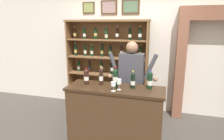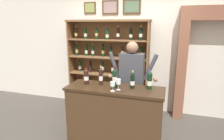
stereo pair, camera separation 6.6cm
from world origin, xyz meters
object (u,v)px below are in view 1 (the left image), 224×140
wine_shelf (107,65)px  tasting_bottle_super_tuscan (115,77)px  wine_glass_center (113,84)px  wine_glass_right (119,82)px  tasting_bottle_riserva (150,80)px  tasting_bottle_bianco (101,76)px  tasting_bottle_chianti (133,80)px  shopkeeper (131,76)px  tasting_counter (115,116)px  tasting_bottle_brunello (86,77)px

wine_shelf → tasting_bottle_super_tuscan: wine_shelf is taller
wine_glass_center → wine_glass_right: wine_glass_right is taller
tasting_bottle_riserva → wine_glass_center: (-0.51, -0.26, -0.03)m
tasting_bottle_bianco → tasting_bottle_chianti: 0.53m
tasting_bottle_bianco → tasting_bottle_chianti: size_ratio=1.12×
shopkeeper → tasting_bottle_super_tuscan: shopkeeper is taller
wine_glass_right → wine_glass_center: bearing=-131.1°
wine_shelf → tasting_bottle_riserva: size_ratio=7.22×
tasting_counter → tasting_bottle_bianco: bearing=162.7°
tasting_counter → shopkeeper: (0.15, 0.58, 0.54)m
wine_shelf → tasting_counter: wine_shelf is taller
wine_shelf → wine_glass_right: size_ratio=12.12×
tasting_bottle_brunello → tasting_bottle_riserva: size_ratio=0.95×
wine_shelf → tasting_bottle_chianti: (0.78, -1.19, 0.04)m
wine_glass_center → wine_glass_right: 0.10m
tasting_bottle_chianti → wine_shelf: bearing=123.2°
tasting_bottle_brunello → shopkeeper: bearing=39.6°
wine_glass_right → tasting_bottle_bianco: bearing=154.2°
tasting_counter → tasting_bottle_super_tuscan: tasting_bottle_super_tuscan is taller
wine_glass_center → tasting_bottle_super_tuscan: bearing=97.4°
tasting_counter → tasting_bottle_chianti: bearing=10.7°
tasting_bottle_riserva → wine_glass_center: bearing=-153.0°
wine_shelf → shopkeeper: size_ratio=1.23×
wine_glass_center → shopkeeper: bearing=79.6°
tasting_counter → tasting_bottle_bianco: (-0.26, 0.08, 0.63)m
tasting_bottle_super_tuscan → wine_glass_center: size_ratio=2.28×
tasting_counter → wine_glass_center: wine_glass_center is taller
tasting_counter → shopkeeper: 0.80m
tasting_counter → tasting_bottle_bianco: tasting_bottle_bianco is taller
tasting_bottle_super_tuscan → tasting_bottle_bianco: bearing=170.7°
shopkeeper → wine_glass_right: bearing=-95.8°
tasting_bottle_bianco → tasting_bottle_chianti: tasting_bottle_bianco is taller
tasting_bottle_super_tuscan → tasting_bottle_riserva: (0.53, 0.06, -0.02)m
tasting_bottle_riserva → wine_glass_right: (-0.44, -0.18, -0.01)m
tasting_bottle_super_tuscan → tasting_bottle_chianti: tasting_bottle_super_tuscan is taller
wine_shelf → tasting_counter: (0.51, -1.24, -0.57)m
tasting_bottle_chianti → tasting_bottle_riserva: (0.25, 0.05, 0.01)m
wine_shelf → tasting_bottle_chianti: size_ratio=7.27×
tasting_counter → tasting_bottle_brunello: size_ratio=5.74×
shopkeeper → tasting_bottle_bianco: size_ratio=5.30×
tasting_bottle_bianco → wine_glass_center: 0.37m
tasting_counter → tasting_bottle_chianti: tasting_bottle_chianti is taller
shopkeeper → tasting_bottle_super_tuscan: bearing=-106.7°
tasting_bottle_bianco → wine_shelf: bearing=102.4°
shopkeeper → tasting_bottle_brunello: 0.85m
tasting_bottle_bianco → tasting_bottle_brunello: bearing=-170.9°
shopkeeper → tasting_bottle_riserva: 0.61m
tasting_bottle_riserva → wine_glass_right: tasting_bottle_riserva is taller
tasting_bottle_bianco → wine_glass_center: size_ratio=2.17×
tasting_bottle_bianco → tasting_bottle_chianti: bearing=-3.2°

